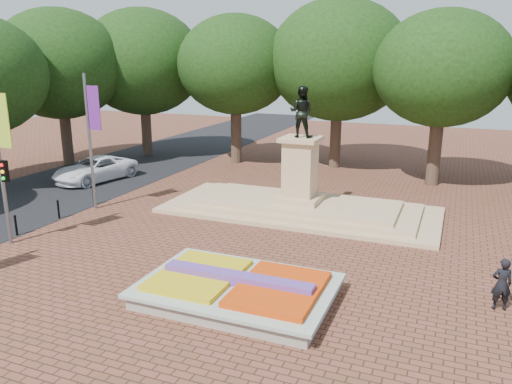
{
  "coord_description": "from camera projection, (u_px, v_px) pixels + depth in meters",
  "views": [
    {
      "loc": [
        7.27,
        -15.71,
        7.81
      ],
      "look_at": [
        -0.5,
        3.31,
        2.2
      ],
      "focal_mm": 35.0,
      "sensor_mm": 36.0,
      "label": 1
    }
  ],
  "objects": [
    {
      "name": "pedestrian",
      "position": [
        502.0,
        284.0,
        15.7
      ],
      "size": [
        0.71,
        0.56,
        1.73
      ],
      "primitive_type": "imported",
      "rotation": [
        0.0,
        0.0,
        3.39
      ],
      "color": "black",
      "rests_on": "ground"
    },
    {
      "name": "monument",
      "position": [
        299.0,
        195.0,
        25.64
      ],
      "size": [
        14.0,
        6.0,
        6.4
      ],
      "color": "tan",
      "rests_on": "ground"
    },
    {
      "name": "tree_row_back",
      "position": [
        382.0,
        74.0,
        32.2
      ],
      "size": [
        44.8,
        8.8,
        10.43
      ],
      "color": "#3D2921",
      "rests_on": "ground"
    },
    {
      "name": "asphalt_street",
      "position": [
        34.0,
        196.0,
        28.67
      ],
      "size": [
        9.0,
        90.0,
        0.02
      ],
      "primitive_type": "cube",
      "color": "black",
      "rests_on": "ground"
    },
    {
      "name": "flower_bed",
      "position": [
        238.0,
        289.0,
        16.47
      ],
      "size": [
        6.3,
        4.3,
        0.91
      ],
      "color": "gray",
      "rests_on": "ground"
    },
    {
      "name": "van",
      "position": [
        95.0,
        169.0,
        32.11
      ],
      "size": [
        3.66,
        5.95,
        1.54
      ],
      "primitive_type": "imported",
      "rotation": [
        0.0,
        0.0,
        -0.21
      ],
      "color": "white",
      "rests_on": "ground"
    },
    {
      "name": "ground",
      "position": [
        235.0,
        271.0,
        18.73
      ],
      "size": [
        90.0,
        90.0,
        0.0
      ],
      "primitive_type": "plane",
      "color": "brown",
      "rests_on": "ground"
    }
  ]
}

